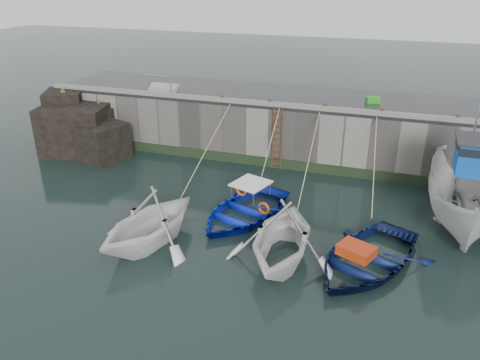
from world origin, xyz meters
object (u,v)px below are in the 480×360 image
(boat_near_navy, at_px, (365,264))
(boat_near_white, at_px, (151,242))
(fish_crate, at_px, (373,100))
(bollard_c, at_px, (325,107))
(bollard_b, at_px, (270,102))
(bollard_e, at_px, (457,118))
(boat_far_white, at_px, (465,196))
(boat_near_blacktrim, at_px, (281,260))
(bollard_a, at_px, (222,98))
(bollard_d, at_px, (382,112))
(ladder, at_px, (277,139))
(boat_near_blue, at_px, (244,216))

(boat_near_navy, bearing_deg, boat_near_white, -148.50)
(boat_near_white, xyz_separation_m, fish_crate, (6.94, 10.70, 3.30))
(boat_near_navy, bearing_deg, bollard_c, 134.03)
(bollard_b, relative_size, bollard_e, 1.00)
(boat_far_white, relative_size, bollard_e, 26.06)
(boat_near_white, distance_m, boat_far_white, 12.25)
(boat_near_blacktrim, relative_size, bollard_a, 16.77)
(fish_crate, height_order, bollard_d, fish_crate)
(bollard_c, relative_size, bollard_d, 1.00)
(bollard_a, relative_size, bollard_d, 1.00)
(boat_near_white, bearing_deg, fish_crate, 72.74)
(bollard_b, bearing_deg, bollard_a, 180.00)
(boat_far_white, height_order, bollard_e, boat_far_white)
(ladder, height_order, bollard_d, bollard_d)
(boat_near_navy, distance_m, fish_crate, 10.24)
(boat_near_blacktrim, bearing_deg, bollard_c, 87.76)
(boat_far_white, relative_size, bollard_a, 26.06)
(boat_near_navy, relative_size, bollard_a, 18.53)
(boat_near_navy, distance_m, bollard_d, 8.31)
(bollard_b, bearing_deg, ladder, -33.86)
(bollard_c, height_order, bollard_d, same)
(fish_crate, relative_size, bollard_d, 2.29)
(bollard_c, bearing_deg, bollard_d, 0.00)
(ladder, xyz_separation_m, bollard_e, (8.00, 0.34, 1.71))
(bollard_a, distance_m, bollard_b, 2.50)
(ladder, xyz_separation_m, bollard_d, (4.80, 0.34, 1.71))
(boat_near_blue, relative_size, boat_near_navy, 0.95)
(ladder, distance_m, boat_near_navy, 8.98)
(boat_near_navy, bearing_deg, fish_crate, 118.16)
(boat_near_navy, relative_size, fish_crate, 8.08)
(boat_near_blue, height_order, bollard_c, bollard_c)
(boat_far_white, bearing_deg, bollard_c, 151.68)
(boat_near_white, relative_size, bollard_c, 16.54)
(boat_near_navy, xyz_separation_m, fish_crate, (-0.73, 9.66, 3.30))
(bollard_c, bearing_deg, bollard_b, 180.00)
(boat_far_white, distance_m, bollard_c, 7.39)
(boat_near_navy, height_order, bollard_b, bollard_b)
(boat_near_blacktrim, relative_size, fish_crate, 7.32)
(ladder, distance_m, bollard_b, 1.81)
(boat_near_navy, height_order, bollard_d, bollard_d)
(boat_near_blacktrim, height_order, bollard_e, bollard_e)
(ladder, height_order, fish_crate, fish_crate)
(bollard_b, bearing_deg, bollard_d, 0.00)
(bollard_b, bearing_deg, boat_near_navy, -54.17)
(bollard_e, bearing_deg, boat_far_white, -83.99)
(boat_near_blacktrim, height_order, boat_far_white, boat_far_white)
(boat_near_white, relative_size, bollard_b, 16.54)
(ladder, relative_size, boat_near_navy, 0.62)
(bollard_d, bearing_deg, boat_near_navy, -88.47)
(bollard_d, xyz_separation_m, bollard_e, (3.20, 0.00, 0.00))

